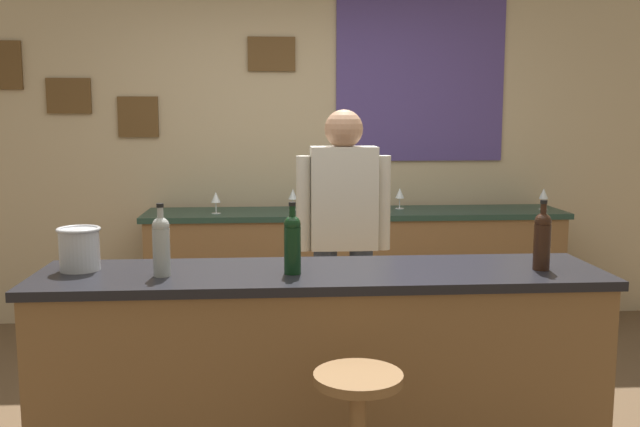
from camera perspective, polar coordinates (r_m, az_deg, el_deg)
The scene contains 13 objects.
back_wall at distance 5.37m, azimuth -1.62°, elevation 6.21°, with size 6.00×0.09×2.80m.
bar_counter at distance 3.15m, azimuth 0.11°, elevation -12.85°, with size 2.45×0.60×0.92m.
side_counter at distance 5.15m, azimuth 2.89°, elevation -4.72°, with size 3.04×0.56×0.90m.
bartender at distance 3.84m, azimuth 1.93°, elevation -1.72°, with size 0.52×0.21×1.62m.
wine_bottle_a at distance 2.96m, azimuth -12.89°, elevation -2.45°, with size 0.07×0.07×0.31m.
wine_bottle_b at distance 2.93m, azimuth -2.28°, elevation -2.35°, with size 0.07×0.07×0.31m.
wine_bottle_c at distance 3.16m, azimuth 17.77°, elevation -2.00°, with size 0.07×0.07×0.31m.
ice_bucket at distance 3.18m, azimuth -19.14°, elevation -2.68°, with size 0.19×0.19×0.19m.
wine_glass_a at distance 4.95m, azimuth -8.55°, elevation 1.25°, with size 0.07×0.07×0.16m.
wine_glass_b at distance 5.10m, azimuth -2.24°, elevation 1.52°, with size 0.07×0.07×0.16m.
wine_glass_c at distance 5.19m, azimuth 6.56°, elevation 1.59°, with size 0.07×0.07×0.16m.
wine_glass_d at distance 5.39m, azimuth 17.87°, elevation 1.49°, with size 0.07×0.07×0.16m.
coffee_mug at distance 5.02m, azimuth 2.61°, elevation 0.70°, with size 0.12×0.08×0.09m.
Camera 1 is at (-0.22, -3.34, 1.58)m, focal length 39.01 mm.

